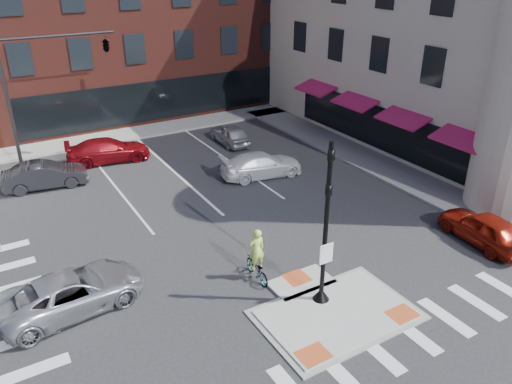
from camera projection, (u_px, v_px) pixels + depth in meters
ground at (328, 308)px, 17.67m from camera, size 120.00×120.00×0.00m
refuge_island at (332, 310)px, 17.45m from camera, size 5.40×4.65×0.13m
sidewalk_e at (366, 158)px, 30.36m from camera, size 3.00×24.00×0.15m
sidewalk_n at (171, 126)px, 36.06m from camera, size 26.00×3.00×0.15m
building_n at (118, 1)px, 40.46m from camera, size 24.40×18.40×15.50m
building_e at (485, 8)px, 33.03m from camera, size 21.90×23.90×17.70m
building_far_left at (2, 18)px, 53.95m from camera, size 10.00×12.00×10.00m
building_far_right at (115, 1)px, 61.06m from camera, size 12.00×12.00×12.00m
signal_pole at (325, 246)px, 16.96m from camera, size 0.60×0.60×5.98m
mast_arm_signal at (80, 57)px, 27.33m from camera, size 6.10×2.24×8.00m
silver_suv at (72, 292)px, 17.35m from camera, size 5.28×2.88×1.40m
red_sedan at (484, 228)px, 21.37m from camera, size 2.00×4.23×1.40m
white_pickup at (262, 165)px, 27.84m from camera, size 4.86×2.55×1.35m
bg_car_dark at (45, 175)px, 26.46m from camera, size 4.41×2.04×1.40m
bg_car_silver at (230, 134)px, 32.64m from camera, size 1.61×3.81×1.29m
bg_car_red at (108, 150)px, 29.83m from camera, size 5.09×2.73×1.40m
cyclist at (257, 263)px, 18.94m from camera, size 0.69×1.74×2.16m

